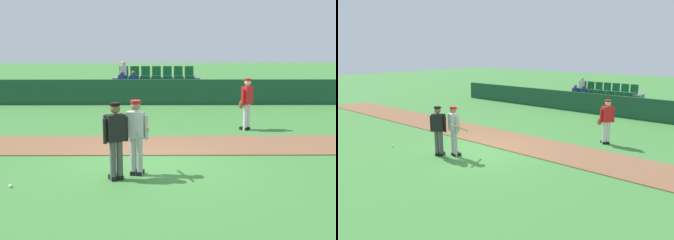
% 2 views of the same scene
% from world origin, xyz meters
% --- Properties ---
extents(ground_plane, '(80.00, 80.00, 0.00)m').
position_xyz_m(ground_plane, '(0.00, 0.00, 0.00)').
color(ground_plane, '#42843A').
extents(infield_dirt_path, '(28.00, 2.24, 0.03)m').
position_xyz_m(infield_dirt_path, '(0.00, 1.89, 0.01)').
color(infield_dirt_path, brown).
rests_on(infield_dirt_path, ground).
extents(dugout_fence, '(20.00, 0.16, 1.18)m').
position_xyz_m(dugout_fence, '(0.00, 9.45, 0.59)').
color(dugout_fence, '#19472D').
rests_on(dugout_fence, ground).
extents(stadium_bleachers, '(4.45, 2.10, 1.90)m').
position_xyz_m(stadium_bleachers, '(-0.03, 10.89, 0.50)').
color(stadium_bleachers, slate).
rests_on(stadium_bleachers, ground).
extents(batter_grey_jersey, '(0.61, 0.80, 1.76)m').
position_xyz_m(batter_grey_jersey, '(-0.23, -0.85, 0.97)').
color(batter_grey_jersey, '#B2B2B2').
rests_on(batter_grey_jersey, ground).
extents(umpire_home_plate, '(0.54, 0.45, 1.76)m').
position_xyz_m(umpire_home_plate, '(-0.67, -1.17, 1.00)').
color(umpire_home_plate, '#4C4C4C').
rests_on(umpire_home_plate, ground).
extents(runner_red_jersey, '(0.56, 0.50, 1.76)m').
position_xyz_m(runner_red_jersey, '(3.20, 3.98, 0.96)').
color(runner_red_jersey, silver).
rests_on(runner_red_jersey, ground).
extents(baseball, '(0.07, 0.07, 0.07)m').
position_xyz_m(baseball, '(-2.89, -1.65, 0.04)').
color(baseball, white).
rests_on(baseball, ground).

